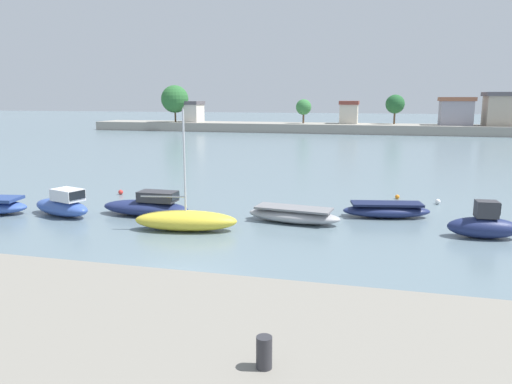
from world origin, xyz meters
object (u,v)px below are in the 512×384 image
object	(u,v)px
moored_boat_4	(294,215)
moored_boat_5	(386,210)
moored_boat_1	(63,205)
mooring_buoy_1	(397,197)
mooring_buoy_0	(121,192)
moored_boat_2	(147,206)
moored_boat_3	(186,220)
mooring_bollard	(264,352)
mooring_buoy_4	(438,202)
moored_boat_6	(484,225)

from	to	relation	value
moored_boat_4	moored_boat_5	xyz separation A→B (m)	(4.89, 2.41, 0.00)
moored_boat_1	mooring_buoy_1	world-z (taller)	moored_boat_1
moored_boat_1	mooring_buoy_0	bearing A→B (deg)	107.99
moored_boat_2	moored_boat_4	distance (m)	8.42
moored_boat_2	mooring_buoy_1	xyz separation A→B (m)	(14.07, 8.32, -0.40)
moored_boat_3	mooring_buoy_0	bearing A→B (deg)	126.75
mooring_buoy_1	mooring_bollard	bearing A→B (deg)	-96.58
mooring_buoy_4	moored_boat_4	bearing A→B (deg)	-140.29
moored_boat_5	mooring_buoy_4	xyz separation A→B (m)	(3.22, 4.33, -0.24)
moored_boat_2	mooring_buoy_4	distance (m)	18.03
mooring_buoy_1	moored_boat_4	bearing A→B (deg)	-125.98
moored_boat_6	mooring_buoy_4	size ratio (longest dim) A/B	10.10
mooring_bollard	moored_boat_6	xyz separation A→B (m)	(6.72, 17.62, -2.02)
moored_boat_3	mooring_buoy_4	world-z (taller)	moored_boat_3
mooring_bollard	mooring_buoy_4	distance (m)	25.75
moored_boat_3	moored_boat_6	world-z (taller)	moored_boat_3
moored_boat_6	mooring_buoy_4	xyz separation A→B (m)	(-1.27, 7.42, -0.46)
moored_boat_3	moored_boat_5	size ratio (longest dim) A/B	1.20
mooring_bollard	mooring_buoy_4	size ratio (longest dim) A/B	1.60
moored_boat_2	mooring_buoy_0	distance (m)	6.96
moored_boat_3	mooring_bollard	bearing A→B (deg)	-73.02
moored_boat_3	mooring_buoy_4	xyz separation A→B (m)	(13.14, 9.70, -0.36)
moored_boat_6	mooring_buoy_0	xyz separation A→B (m)	(-22.42, 5.35, -0.46)
moored_boat_5	mooring_buoy_0	world-z (taller)	moored_boat_5
moored_boat_1	moored_boat_2	size ratio (longest dim) A/B	0.85
moored_boat_1	moored_boat_6	world-z (taller)	moored_boat_6
moored_boat_5	mooring_buoy_1	size ratio (longest dim) A/B	17.16
moored_boat_3	mooring_buoy_1	distance (m)	15.19
moored_boat_5	mooring_buoy_0	size ratio (longest dim) A/B	15.51
mooring_buoy_4	mooring_buoy_0	bearing A→B (deg)	-174.41
moored_boat_6	moored_boat_4	bearing A→B (deg)	171.97
moored_boat_2	moored_boat_4	bearing A→B (deg)	4.05
moored_boat_6	mooring_buoy_0	distance (m)	23.05
moored_boat_1	moored_boat_6	size ratio (longest dim) A/B	1.31
mooring_bollard	moored_boat_3	xyz separation A→B (m)	(-7.69, 15.34, -2.12)
mooring_bollard	moored_boat_5	distance (m)	20.96
moored_boat_3	moored_boat_5	world-z (taller)	moored_boat_3
moored_boat_4	mooring_buoy_0	bearing A→B (deg)	167.77
moored_boat_4	moored_boat_5	size ratio (longest dim) A/B	1.05
moored_boat_6	mooring_buoy_1	size ratio (longest dim) A/B	11.50
moored_boat_2	mooring_buoy_4	world-z (taller)	moored_boat_2
moored_boat_4	mooring_buoy_4	bearing A→B (deg)	47.17
moored_boat_1	moored_boat_3	size ratio (longest dim) A/B	0.73
moored_boat_3	mooring_buoy_1	size ratio (longest dim) A/B	20.67
moored_boat_5	mooring_buoy_1	world-z (taller)	moored_boat_5
mooring_buoy_0	mooring_buoy_4	world-z (taller)	mooring_buoy_4
mooring_buoy_0	moored_boat_3	bearing A→B (deg)	-43.60
mooring_bollard	moored_boat_3	size ratio (longest dim) A/B	0.09
moored_boat_4	mooring_buoy_4	size ratio (longest dim) A/B	15.78
moored_boat_2	moored_boat_3	distance (m)	4.16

